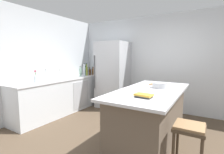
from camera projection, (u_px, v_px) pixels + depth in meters
ground_plane at (119, 144)px, 2.82m from camera, size 7.20×7.20×0.00m
wall_rear at (158, 63)px, 4.57m from camera, size 6.00×0.10×2.60m
wall_left at (29, 64)px, 3.91m from camera, size 0.10×6.00×2.60m
counter_run_left at (64, 95)px, 4.44m from camera, size 0.65×2.80×0.91m
kitchen_island at (150, 115)px, 2.92m from camera, size 0.98×2.10×0.91m
refrigerator at (113, 75)px, 4.87m from camera, size 0.84×0.78×1.90m
bar_stool at (189, 134)px, 2.02m from camera, size 0.36×0.36×0.66m
sink_faucet at (46, 74)px, 3.98m from camera, size 0.15×0.05×0.30m
flower_vase at (36, 79)px, 3.64m from camera, size 0.09×0.09×0.28m
paper_towel_roll at (61, 74)px, 4.28m from camera, size 0.14×0.14×0.31m
vinegar_bottle at (95, 71)px, 5.41m from camera, size 0.05×0.05×0.30m
whiskey_bottle at (93, 71)px, 5.35m from camera, size 0.08×0.08×0.25m
syrup_bottle at (90, 72)px, 5.30m from camera, size 0.07×0.07×0.23m
wine_bottle at (86, 70)px, 5.23m from camera, size 0.06×0.06×0.38m
olive_oil_bottle at (87, 71)px, 5.10m from camera, size 0.06×0.06×0.36m
soda_bottle at (84, 71)px, 5.03m from camera, size 0.07×0.07×0.38m
gin_bottle at (80, 72)px, 4.99m from camera, size 0.07×0.07×0.29m
cookbook_stack at (144, 96)px, 2.31m from camera, size 0.26×0.18×0.05m
mixing_bowl at (160, 85)px, 3.04m from camera, size 0.27×0.27×0.10m
cutting_board at (158, 84)px, 3.37m from camera, size 0.31×0.23×0.02m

